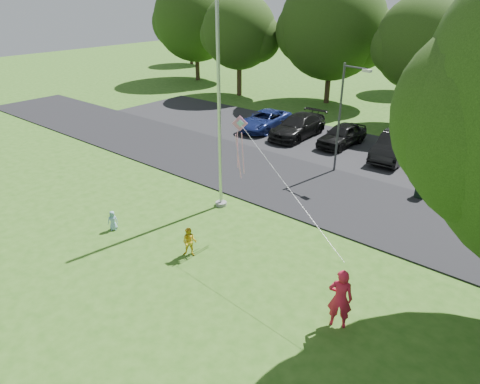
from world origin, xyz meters
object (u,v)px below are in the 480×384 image
Objects in this scene: flagpole at (219,114)px; trash_can at (421,189)px; kite at (242,138)px; child_blue at (113,220)px; street_lamp at (344,110)px; child_yellow at (190,242)px; woman at (340,298)px.

trash_can is at bearing 44.43° from flagpole.
flagpole reaches higher than kite.
child_blue is at bearing 177.97° from kite.
street_lamp is 8.26m from kite.
child_blue is (-1.87, -4.36, -3.75)m from flagpole.
child_yellow is 4.15m from kite.
street_lamp is at bearing 55.47° from kite.
kite is (2.40, -1.46, -0.16)m from flagpole.
trash_can is 9.62m from kite.
street_lamp reaches higher than trash_can.
flagpole is 5.31× the size of woman.
child_yellow is at bearing -115.12° from trash_can.
flagpole is at bearing -95.82° from street_lamp.
trash_can is 0.16× the size of kite.
woman is 2.29× the size of child_blue.
flagpole is 1.78× the size of kite.
woman is (7.64, -3.49, -3.22)m from flagpole.
street_lamp is at bearing -84.69° from woman.
child_yellow is at bearing -34.95° from child_blue.
flagpole reaches higher than child_blue.
woman is 5.83m from child_yellow.
kite is at bearing -31.32° from flagpole.
woman reaches higher than child_blue.
woman is (5.48, -10.26, -2.42)m from street_lamp.
trash_can is 0.46× the size of woman.
kite is at bearing -43.98° from woman.
trash_can is 11.19m from child_yellow.
child_blue is (-4.03, -11.13, -2.95)m from street_lamp.
woman is at bearing -50.05° from street_lamp.
street_lamp is at bearing 24.87° from child_blue.
flagpole is 9.00m from woman.
woman is at bearing -24.56° from flagpole.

